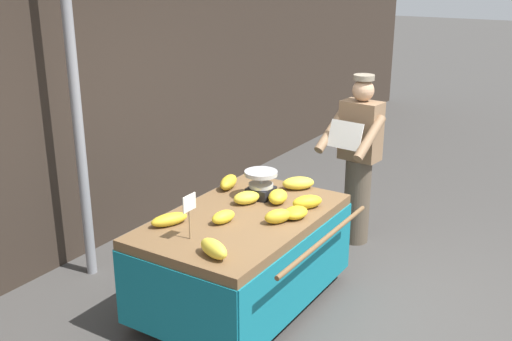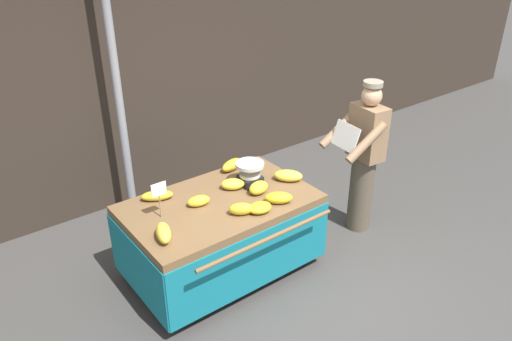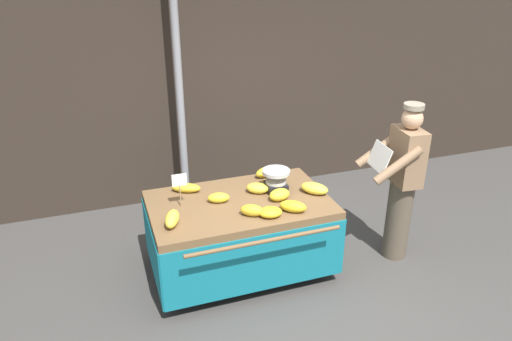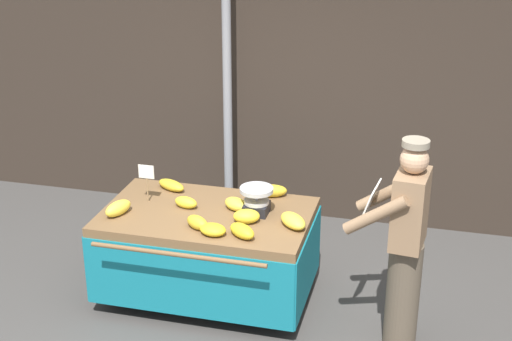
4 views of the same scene
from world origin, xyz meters
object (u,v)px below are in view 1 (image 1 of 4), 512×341
banana_bunch_8 (214,249)px  banana_bunch_9 (278,216)px  banana_bunch_4 (229,182)px  banana_bunch_5 (307,202)px  banana_bunch_2 (169,219)px  street_pole (76,106)px  banana_bunch_3 (278,197)px  banana_cart (243,240)px  weighing_scale (261,184)px  price_sign (189,207)px  banana_bunch_6 (296,213)px  banana_bunch_0 (298,183)px  vendor_person (358,160)px  banana_bunch_1 (246,198)px  banana_bunch_7 (223,217)px

banana_bunch_8 → banana_bunch_9: 0.73m
banana_bunch_4 → banana_bunch_5: (-0.04, -0.81, -0.00)m
banana_bunch_2 → banana_bunch_8: size_ratio=1.09×
street_pole → banana_bunch_3: street_pole is taller
banana_cart → banana_bunch_5: (0.41, -0.36, 0.27)m
banana_bunch_8 → banana_bunch_9: banana_bunch_8 is taller
weighing_scale → price_sign: bearing=-179.8°
banana_bunch_2 → banana_bunch_3: (0.83, -0.47, 0.01)m
banana_bunch_6 → banana_bunch_4: bearing=71.6°
street_pole → banana_bunch_5: (0.66, -1.87, -0.70)m
street_pole → banana_bunch_4: (0.70, -1.06, -0.70)m
banana_bunch_3 → banana_bunch_5: (0.03, -0.26, -0.00)m
banana_bunch_0 → vendor_person: 0.92m
street_pole → banana_bunch_9: size_ratio=14.30×
banana_bunch_1 → banana_bunch_6: size_ratio=1.06×
banana_cart → banana_bunch_0: size_ratio=6.23×
banana_bunch_3 → banana_bunch_4: bearing=82.3°
banana_bunch_1 → banana_bunch_7: size_ratio=1.09×
weighing_scale → price_sign: (-0.97, -0.00, 0.13)m
weighing_scale → banana_bunch_5: weighing_scale is taller
price_sign → banana_bunch_1: 0.81m
price_sign → vendor_person: size_ratio=0.20×
weighing_scale → banana_bunch_0: size_ratio=0.98×
price_sign → banana_bunch_4: price_sign is taller
banana_bunch_3 → banana_bunch_9: (-0.35, -0.20, -0.00)m
banana_bunch_3 → banana_bunch_6: (-0.20, -0.28, -0.01)m
banana_cart → banana_bunch_8: bearing=-161.9°
price_sign → banana_bunch_5: (0.97, -0.44, -0.19)m
banana_bunch_0 → banana_bunch_4: bearing=120.2°
banana_bunch_3 → banana_bunch_4: size_ratio=0.77×
banana_bunch_3 → banana_bunch_5: size_ratio=0.85×
street_pole → banana_cart: size_ratio=1.77×
street_pole → banana_bunch_9: (0.28, -1.81, -0.70)m
banana_bunch_2 → banana_bunch_7: 0.41m
banana_cart → weighing_scale: (0.41, 0.09, 0.33)m
weighing_scale → banana_bunch_5: (-0.00, -0.44, -0.06)m
banana_bunch_0 → banana_bunch_9: same height
price_sign → banana_bunch_6: 0.89m
street_pole → banana_bunch_2: size_ratio=10.65×
banana_bunch_0 → banana_bunch_6: (-0.58, -0.29, -0.01)m
banana_bunch_7 → banana_bunch_8: bearing=-151.3°
banana_bunch_0 → banana_bunch_3: banana_bunch_3 is taller
price_sign → banana_bunch_0: size_ratio=1.19×
street_pole → banana_bunch_1: 1.63m
banana_bunch_8 → vendor_person: (2.36, -0.04, -0.00)m
banana_bunch_0 → banana_bunch_8: bearing=-174.4°
banana_bunch_6 → banana_bunch_8: banana_bunch_8 is taller
banana_bunch_2 → vendor_person: 2.21m
banana_cart → banana_bunch_4: size_ratio=6.29×
banana_bunch_0 → banana_bunch_7: bearing=172.1°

